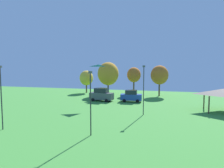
% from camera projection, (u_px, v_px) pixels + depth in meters
% --- Properties ---
extents(kite_flying_8, '(2.55, 2.25, 0.38)m').
position_uv_depth(kite_flying_8, '(98.00, 69.00, 34.22)').
color(kite_flying_8, blue).
extents(parked_car_leftmost, '(4.85, 2.45, 2.62)m').
position_uv_depth(parked_car_leftmost, '(101.00, 95.00, 39.83)').
color(parked_car_leftmost, '#4C5156').
rests_on(parked_car_leftmost, ground).
extents(parked_car_second_from_left, '(4.22, 2.28, 2.31)m').
position_uv_depth(parked_car_second_from_left, '(131.00, 96.00, 39.03)').
color(parked_car_second_from_left, '#234299').
rests_on(parked_car_second_from_left, ground).
extents(light_post_0, '(0.36, 0.20, 6.96)m').
position_uv_depth(light_post_0, '(1.00, 94.00, 21.49)').
color(light_post_0, '#2D2D33').
rests_on(light_post_0, ground).
extents(light_post_1, '(0.36, 0.20, 6.42)m').
position_uv_depth(light_post_1, '(91.00, 100.00, 19.64)').
color(light_post_1, '#2D2D33').
rests_on(light_post_1, ground).
extents(light_post_2, '(0.36, 0.20, 7.02)m').
position_uv_depth(light_post_2, '(144.00, 88.00, 28.03)').
color(light_post_2, '#2D2D33').
rests_on(light_post_2, ground).
extents(treeline_tree_0, '(3.55, 3.55, 5.84)m').
position_uv_depth(treeline_tree_0, '(86.00, 78.00, 52.61)').
color(treeline_tree_0, brown).
rests_on(treeline_tree_0, ground).
extents(treeline_tree_1, '(5.08, 5.08, 7.95)m').
position_uv_depth(treeline_tree_1, '(108.00, 74.00, 48.24)').
color(treeline_tree_1, brown).
rests_on(treeline_tree_1, ground).
extents(treeline_tree_2, '(3.33, 3.33, 6.71)m').
position_uv_depth(treeline_tree_2, '(134.00, 75.00, 48.55)').
color(treeline_tree_2, brown).
rests_on(treeline_tree_2, ground).
extents(treeline_tree_3, '(4.07, 4.07, 7.17)m').
position_uv_depth(treeline_tree_3, '(160.00, 75.00, 46.58)').
color(treeline_tree_3, brown).
rests_on(treeline_tree_3, ground).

